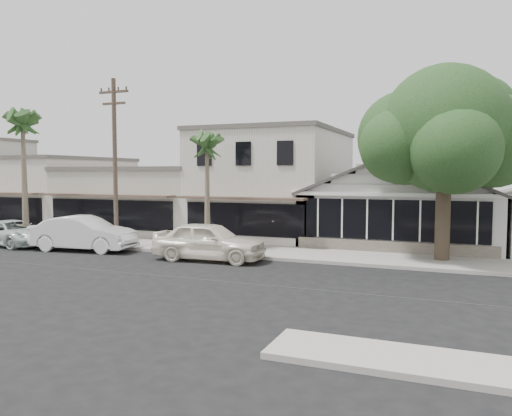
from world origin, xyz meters
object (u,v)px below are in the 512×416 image
at_px(utility_pole, 115,159).
at_px(car_1, 84,233).
at_px(car_2, 12,233).
at_px(shade_tree, 444,133).
at_px(car_0, 209,241).

distance_m(utility_pole, car_1, 4.23).
bearing_deg(car_2, shade_tree, -73.04).
relative_size(utility_pole, car_0, 1.71).
bearing_deg(shade_tree, utility_pole, -172.02).
distance_m(car_0, car_1, 7.40).
height_order(car_0, car_1, car_1).
distance_m(utility_pole, shade_tree, 16.42).
distance_m(utility_pole, car_2, 7.47).
relative_size(utility_pole, car_2, 1.78).
xyz_separation_m(car_2, shade_tree, (22.36, 3.53, 5.12)).
bearing_deg(car_1, shade_tree, -85.96).
bearing_deg(car_0, car_2, 85.93).
height_order(utility_pole, car_2, utility_pole).
xyz_separation_m(utility_pole, shade_tree, (16.23, 2.27, 1.03)).
xyz_separation_m(car_0, car_2, (-12.40, 0.08, -0.19)).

